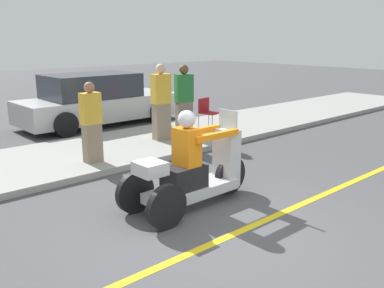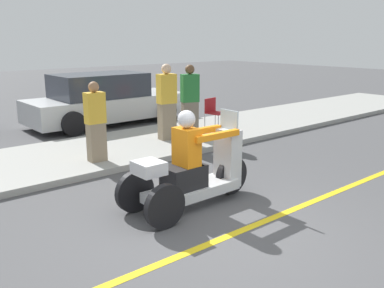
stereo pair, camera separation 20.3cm
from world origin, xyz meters
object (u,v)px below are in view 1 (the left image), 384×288
at_px(spectator_by_tree, 91,124).
at_px(spectator_end_of_line, 161,104).
at_px(folding_chair_set_back, 207,111).
at_px(motorcycle_trike, 192,173).
at_px(spectator_with_child, 184,102).
at_px(parked_car_lot_far, 97,101).

xyz_separation_m(spectator_by_tree, spectator_end_of_line, (2.15, 0.59, 0.11)).
bearing_deg(folding_chair_set_back, spectator_by_tree, -169.89).
bearing_deg(folding_chair_set_back, spectator_end_of_line, -177.47).
distance_m(motorcycle_trike, folding_chair_set_back, 4.94).
distance_m(motorcycle_trike, spectator_end_of_line, 3.92).
bearing_deg(spectator_with_child, spectator_by_tree, -169.23).
distance_m(spectator_by_tree, folding_chair_set_back, 3.78).
height_order(spectator_by_tree, spectator_end_of_line, spectator_end_of_line).
bearing_deg(spectator_by_tree, spectator_end_of_line, 15.43).
distance_m(motorcycle_trike, spectator_by_tree, 2.76).
relative_size(spectator_end_of_line, spectator_with_child, 1.02).
bearing_deg(parked_car_lot_far, motorcycle_trike, -108.05).
bearing_deg(folding_chair_set_back, spectator_with_child, -171.94).
bearing_deg(spectator_end_of_line, spectator_with_child, -5.32).
xyz_separation_m(spectator_end_of_line, spectator_with_child, (0.65, -0.06, -0.02)).
bearing_deg(motorcycle_trike, spectator_by_tree, 92.74).
relative_size(spectator_by_tree, spectator_with_child, 0.90).
height_order(folding_chair_set_back, parked_car_lot_far, parked_car_lot_far).
distance_m(spectator_with_child, folding_chair_set_back, 0.98).
relative_size(motorcycle_trike, folding_chair_set_back, 2.71).
relative_size(spectator_end_of_line, parked_car_lot_far, 0.38).
bearing_deg(folding_chair_set_back, parked_car_lot_far, 115.95).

